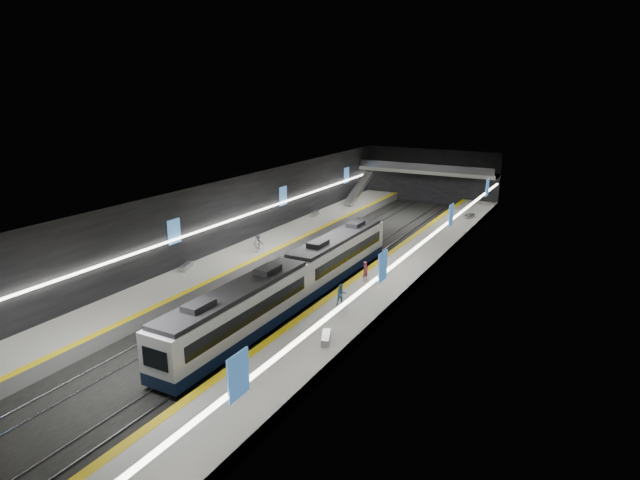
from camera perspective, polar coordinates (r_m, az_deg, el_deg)
The scene contains 26 objects.
ground at distance 50.81m, azimuth -0.45°, elevation -3.30°, with size 70.00×70.00×0.00m, color black.
ceiling at distance 48.73m, azimuth -0.47°, elevation 5.60°, with size 20.00×70.00×0.04m, color beige.
wall_left at distance 55.02m, azimuth -9.61°, elevation 2.34°, with size 0.04×70.00×8.00m, color black.
wall_right at distance 45.79m, azimuth 10.55°, elevation -0.53°, with size 0.04×70.00×8.00m, color black.
wall_back at distance 81.35m, azimuth 11.68°, elevation 6.69°, with size 20.00×0.04×8.00m, color black.
platform_left at distance 54.50m, azimuth -7.36°, elevation -1.52°, with size 5.00×70.00×1.00m, color slate.
tile_surface_left at distance 54.35m, azimuth -7.38°, elevation -1.01°, with size 5.00×70.00×0.02m, color #979793.
tactile_strip_left at distance 53.13m, azimuth -5.46°, elevation -1.34°, with size 0.60×70.00×0.02m, color yellow.
platform_right at distance 47.67m, azimuth 7.48°, elevation -4.15°, with size 5.00×70.00×1.00m, color slate.
tile_surface_right at distance 47.49m, azimuth 7.50°, elevation -3.57°, with size 5.00×70.00×0.02m, color #979793.
tactile_strip_right at distance 48.27m, azimuth 5.07°, elevation -3.16°, with size 0.60×70.00×0.02m, color yellow.
rails at distance 50.79m, azimuth -0.45°, elevation -3.24°, with size 6.52×70.00×0.12m.
train at distance 42.47m, azimuth -2.68°, elevation -4.16°, with size 2.69×30.04×3.60m.
ad_posters at distance 50.34m, azimuth 0.09°, elevation 1.86°, with size 19.94×53.50×2.20m.
cove_light_left at distance 54.95m, azimuth -9.43°, elevation 2.12°, with size 0.25×68.60×0.12m, color white.
cove_light_right at distance 45.90m, azimuth 10.30°, elevation -0.73°, with size 0.25×68.60×0.12m, color white.
mezzanine_bridge at distance 79.23m, azimuth 11.27°, elevation 7.23°, with size 20.00×3.00×1.50m.
escalator at distance 75.83m, azimuth 4.15°, elevation 5.47°, with size 1.20×8.00×0.60m, color #99999E.
bench_left_near at distance 49.65m, azimuth -14.09°, elevation -2.77°, with size 0.55×1.97×0.48m, color #99999E.
bench_left_far at distance 67.93m, azimuth -0.55°, elevation 2.82°, with size 0.56×2.02×0.49m, color #99999E.
bench_right_near at distance 35.18m, azimuth 0.63°, elevation -10.38°, with size 0.51×1.84×0.45m, color #99999E.
bench_right_far at distance 69.32m, azimuth 15.59°, elevation 2.47°, with size 0.51×1.85×0.45m, color #99999E.
passenger_right_a at distance 45.41m, azimuth 4.88°, elevation -3.33°, with size 0.60×0.40×1.66m, color #AB3F50.
passenger_right_b at distance 40.35m, azimuth 2.29°, elevation -5.84°, with size 0.81×0.63×1.66m, color #5188AF.
passenger_left_a at distance 53.00m, azimuth -6.77°, elevation -0.58°, with size 0.89×0.37×1.53m, color silver.
passenger_left_b at distance 53.92m, azimuth -6.60°, elevation -0.25°, with size 1.02×0.59×1.59m, color #38383F.
Camera 1 is at (23.27, -41.86, 16.96)m, focal length 30.00 mm.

